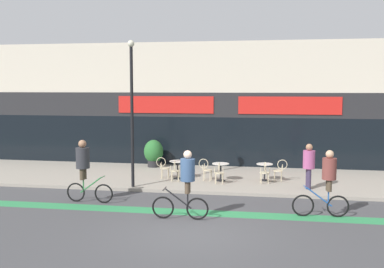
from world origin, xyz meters
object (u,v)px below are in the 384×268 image
(cafe_chair_1_near, at_px, (219,171))
(lamp_post, at_px, (132,104))
(bistro_table_1, at_px, (221,168))
(cafe_chair_2_near, at_px, (265,171))
(cafe_chair_1_side, at_px, (206,168))
(cafe_chair_0_near, at_px, (175,169))
(cyclist_1, at_px, (327,179))
(cyclist_2, at_px, (84,165))
(cafe_chair_2_side, at_px, (280,169))
(cyclist_0, at_px, (186,180))
(pedestrian_near_end, at_px, (309,162))
(cafe_chair_0_side, at_px, (163,166))
(bistro_table_2, at_px, (265,169))
(planter_pot, at_px, (154,153))
(bistro_table_0, at_px, (178,166))

(cafe_chair_1_near, distance_m, lamp_post, 4.37)
(bistro_table_1, height_order, cafe_chair_1_near, cafe_chair_1_near)
(bistro_table_1, height_order, cafe_chair_2_near, cafe_chair_2_near)
(cafe_chair_1_near, bearing_deg, cafe_chair_1_side, 43.78)
(bistro_table_1, bearing_deg, cafe_chair_0_near, -164.84)
(cafe_chair_0_near, bearing_deg, cyclist_1, -129.33)
(cafe_chair_1_side, height_order, cyclist_2, cyclist_2)
(cafe_chair_2_side, distance_m, cyclist_0, 6.31)
(cafe_chair_0_near, bearing_deg, cafe_chair_2_side, -84.20)
(cafe_chair_2_near, bearing_deg, pedestrian_near_end, -119.39)
(lamp_post, xyz_separation_m, pedestrian_near_end, (6.71, 0.78, -2.20))
(cafe_chair_0_side, bearing_deg, cafe_chair_0_near, -51.01)
(bistro_table_1, distance_m, cafe_chair_1_near, 0.63)
(cyclist_0, distance_m, cyclist_2, 4.10)
(bistro_table_1, distance_m, bistro_table_2, 1.83)
(cyclist_0, bearing_deg, cafe_chair_1_side, -90.15)
(bistro_table_1, xyz_separation_m, pedestrian_near_end, (3.46, -0.91, 0.51))
(cyclist_2, bearing_deg, cafe_chair_2_near, 31.24)
(cafe_chair_2_side, bearing_deg, cafe_chair_2_near, 50.38)
(cafe_chair_1_near, xyz_separation_m, lamp_post, (-3.26, -1.06, 2.71))
(cafe_chair_1_side, bearing_deg, bistro_table_1, 3.53)
(cafe_chair_0_side, relative_size, cafe_chair_2_near, 1.00)
(bistro_table_2, relative_size, cyclist_0, 0.33)
(planter_pot, bearing_deg, cafe_chair_1_near, -43.24)
(cafe_chair_0_near, bearing_deg, pedestrian_near_end, -99.92)
(cyclist_0, bearing_deg, pedestrian_near_end, -134.16)
(bistro_table_2, height_order, cyclist_0, cyclist_0)
(cafe_chair_0_near, distance_m, pedestrian_near_end, 5.33)
(cafe_chair_1_near, xyz_separation_m, cafe_chair_2_near, (1.80, 0.36, 0.00))
(cyclist_2, bearing_deg, lamp_post, 63.83)
(cafe_chair_0_near, distance_m, cafe_chair_1_near, 1.84)
(cyclist_2, bearing_deg, cafe_chair_0_side, 65.73)
(bistro_table_1, bearing_deg, planter_pot, 142.58)
(cyclist_1, bearing_deg, cafe_chair_0_near, -38.08)
(cafe_chair_0_near, xyz_separation_m, cyclist_2, (-2.52, -3.28, 0.66))
(cafe_chair_1_near, relative_size, cafe_chair_1_side, 1.00)
(cyclist_1, bearing_deg, bistro_table_1, -52.88)
(cyclist_1, bearing_deg, planter_pot, -47.88)
(bistro_table_1, height_order, cyclist_0, cyclist_0)
(cafe_chair_2_near, bearing_deg, lamp_post, 97.51)
(cafe_chair_0_side, distance_m, pedestrian_near_end, 6.03)
(bistro_table_0, distance_m, cafe_chair_0_side, 0.63)
(cafe_chair_1_near, bearing_deg, cafe_chair_0_near, 84.95)
(bistro_table_0, relative_size, cafe_chair_2_near, 0.84)
(bistro_table_2, height_order, cyclist_2, cyclist_2)
(cafe_chair_0_side, distance_m, cafe_chair_2_side, 4.89)
(planter_pot, bearing_deg, cafe_chair_1_side, -42.81)
(cafe_chair_2_side, xyz_separation_m, pedestrian_near_end, (1.04, -1.26, 0.51))
(cafe_chair_0_near, relative_size, pedestrian_near_end, 0.52)
(bistro_table_0, height_order, cyclist_0, cyclist_0)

